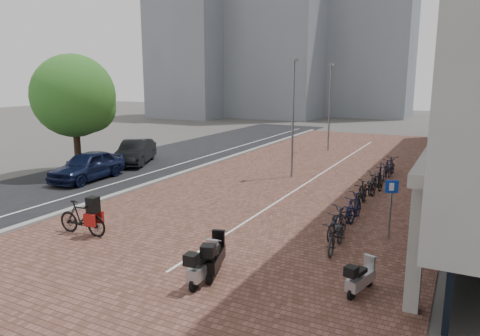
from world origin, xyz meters
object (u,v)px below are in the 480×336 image
Objects in this scene: car_navy at (88,166)px; scooter_front at (204,264)px; scooter_mid at (214,256)px; parking_sign at (391,201)px; car_dark at (136,152)px; scooter_back at (361,277)px; hero_bike at (82,217)px.

scooter_front is at bearing -36.28° from car_navy.
parking_sign is (4.00, 5.31, 0.81)m from scooter_mid.
scooter_mid is (13.17, -12.23, -0.20)m from car_dark.
car_dark is 17.98m from scooter_mid.
car_navy is 14.37m from scooter_mid.
scooter_back is 4.62m from parking_sign.
scooter_back is at bearing -113.28° from parking_sign.
scooter_back is at bearing -58.28° from car_dark.
scooter_back is (4.00, 1.36, -0.08)m from scooter_front.
car_dark reaches higher than scooter_front.
scooter_front is at bearing -146.67° from scooter_back.
car_navy reaches higher than hero_bike.
scooter_mid is (12.39, -7.27, -0.22)m from car_navy.
hero_bike is 9.94m from scooter_back.
car_dark is at bearing 134.77° from parking_sign.
scooter_back is 0.64× the size of parking_sign.
car_dark reaches higher than scooter_back.
car_navy reaches higher than scooter_front.
hero_bike is at bearing -165.05° from scooter_back.
car_navy is at bearing -105.58° from car_dark.
car_dark is (-0.79, 4.96, -0.02)m from car_navy.
car_dark is 2.25× the size of parking_sign.
parking_sign is at bearing -46.55° from car_dark.
scooter_mid is at bearing -154.30° from scooter_back.
car_navy is 14.66m from scooter_front.
car_dark is at bearing 95.10° from car_navy.
car_dark is 13.60m from hero_bike.
car_dark is at bearing 132.15° from scooter_front.
hero_bike reaches higher than scooter_mid.
parking_sign is at bearing 52.11° from scooter_front.
hero_bike is 0.99× the size of parking_sign.
hero_bike is 1.54× the size of scooter_back.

